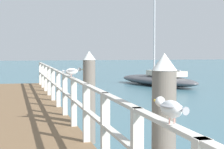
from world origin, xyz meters
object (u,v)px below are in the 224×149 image
object	(u,v)px
seagull_foreground	(171,108)
seagull_background	(72,71)
boat_3	(158,79)
dock_piling_far	(89,97)
dock_piling_near	(164,143)

from	to	relation	value
seagull_foreground	seagull_background	bearing A→B (deg)	77.22
boat_3	dock_piling_far	bearing A→B (deg)	-133.46
seagull_foreground	boat_3	distance (m)	21.41
dock_piling_near	seagull_background	size ratio (longest dim) A/B	4.39
dock_piling_far	boat_3	bearing A→B (deg)	64.81
dock_piling_near	dock_piling_far	xyz separation A→B (m)	(0.00, 4.85, 0.00)
dock_piling_far	seagull_foreground	distance (m)	6.09
seagull_foreground	boat_3	xyz separation A→B (m)	(7.03, 20.19, -1.27)
seagull_foreground	dock_piling_near	bearing A→B (deg)	59.63
dock_piling_far	seagull_foreground	world-z (taller)	dock_piling_far
dock_piling_far	seagull_foreground	xyz separation A→B (m)	(-0.38, -6.05, 0.58)
seagull_background	seagull_foreground	bearing A→B (deg)	4.67
dock_piling_far	seagull_background	size ratio (longest dim) A/B	4.39
dock_piling_far	boat_3	distance (m)	15.63
dock_piling_near	boat_3	world-z (taller)	boat_3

